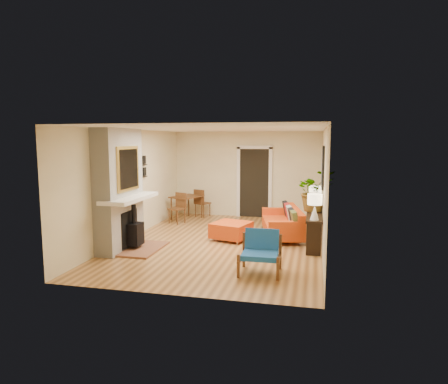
# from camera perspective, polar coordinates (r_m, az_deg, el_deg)

# --- Properties ---
(room_shell) EXTENTS (6.50, 6.50, 6.50)m
(room_shell) POSITION_cam_1_polar(r_m,az_deg,el_deg) (11.55, 5.65, 1.90)
(room_shell) COLOR #C0884A
(room_shell) RESTS_ON ground
(fireplace) EXTENTS (1.09, 1.68, 2.60)m
(fireplace) POSITION_cam_1_polar(r_m,az_deg,el_deg) (8.84, -14.54, -0.03)
(fireplace) COLOR white
(fireplace) RESTS_ON ground
(sofa) EXTENTS (1.21, 2.06, 0.76)m
(sofa) POSITION_cam_1_polar(r_m,az_deg,el_deg) (9.92, 8.71, -4.37)
(sofa) COLOR silver
(sofa) RESTS_ON ground
(ottoman) EXTENTS (1.00, 1.00, 0.41)m
(ottoman) POSITION_cam_1_polar(r_m,az_deg,el_deg) (9.52, 1.04, -5.41)
(ottoman) COLOR silver
(ottoman) RESTS_ON ground
(blue_chair) EXTENTS (0.73, 0.72, 0.75)m
(blue_chair) POSITION_cam_1_polar(r_m,az_deg,el_deg) (7.25, 5.28, -8.19)
(blue_chair) COLOR brown
(blue_chair) RESTS_ON ground
(dining_table) EXTENTS (1.07, 1.61, 0.85)m
(dining_table) POSITION_cam_1_polar(r_m,az_deg,el_deg) (11.87, -5.10, -1.26)
(dining_table) COLOR brown
(dining_table) RESTS_ON ground
(console_table) EXTENTS (0.34, 1.85, 0.72)m
(console_table) POSITION_cam_1_polar(r_m,az_deg,el_deg) (9.17, 12.77, -3.92)
(console_table) COLOR black
(console_table) RESTS_ON ground
(lamp_near) EXTENTS (0.30, 0.30, 0.54)m
(lamp_near) POSITION_cam_1_polar(r_m,az_deg,el_deg) (8.35, 12.84, -1.64)
(lamp_near) COLOR white
(lamp_near) RESTS_ON console_table
(lamp_far) EXTENTS (0.30, 0.30, 0.54)m
(lamp_far) POSITION_cam_1_polar(r_m,az_deg,el_deg) (9.80, 12.88, -0.31)
(lamp_far) COLOR white
(lamp_far) RESTS_ON console_table
(houseplant) EXTENTS (1.08, 1.02, 0.95)m
(houseplant) POSITION_cam_1_polar(r_m,az_deg,el_deg) (9.36, 12.83, 0.19)
(houseplant) COLOR #1E5919
(houseplant) RESTS_ON console_table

